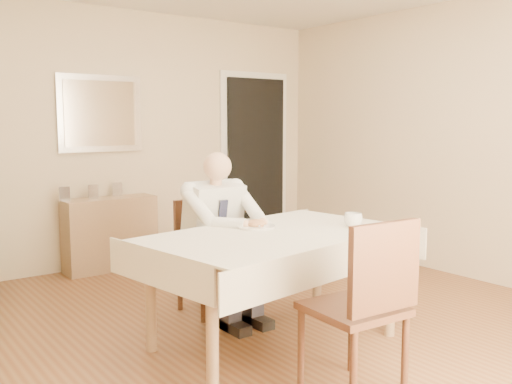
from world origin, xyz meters
TOP-DOWN VIEW (x-y plane):
  - room at (0.00, 0.00)m, footprint 5.00×5.02m
  - doorway at (1.55, 2.46)m, footprint 0.96×0.07m
  - mirror at (-0.35, 2.47)m, footprint 0.86×0.04m
  - dining_table at (-0.23, -0.16)m, footprint 1.86×1.26m
  - chair_far at (-0.23, 0.71)m, footprint 0.42×0.42m
  - chair_near at (-0.32, -1.05)m, footprint 0.49×0.49m
  - seated_man at (-0.23, 0.43)m, footprint 0.48×0.72m
  - plate at (-0.23, 0.03)m, footprint 0.26×0.26m
  - food at (-0.23, 0.03)m, footprint 0.14×0.14m
  - knife at (-0.19, -0.03)m, footprint 0.01×0.13m
  - fork at (-0.27, -0.03)m, footprint 0.01×0.13m
  - coffee_mug at (0.32, -0.34)m, footprint 0.15×0.15m
  - sideboard at (-0.35, 2.32)m, footprint 0.90×0.31m
  - photo_frame_left at (-0.79, 2.33)m, footprint 0.10×0.02m
  - photo_frame_center at (-0.51, 2.33)m, footprint 0.10×0.02m
  - photo_frame_right at (-0.24, 2.39)m, footprint 0.10×0.02m

SIDE VIEW (x-z plane):
  - sideboard at x=-0.35m, z-range 0.00..0.72m
  - chair_far at x=-0.23m, z-range 0.05..0.92m
  - chair_near at x=-0.32m, z-range 0.07..1.04m
  - dining_table at x=-0.23m, z-range 0.29..1.04m
  - seated_man at x=-0.23m, z-range 0.07..1.31m
  - plate at x=-0.23m, z-range 0.75..0.77m
  - knife at x=-0.19m, z-range 0.77..0.78m
  - fork at x=-0.27m, z-range 0.77..0.78m
  - food at x=-0.23m, z-range 0.76..0.81m
  - photo_frame_left at x=-0.79m, z-range 0.72..0.86m
  - photo_frame_center at x=-0.51m, z-range 0.72..0.86m
  - photo_frame_right at x=-0.24m, z-range 0.72..0.86m
  - coffee_mug at x=0.32m, z-range 0.75..0.85m
  - doorway at x=1.55m, z-range -0.05..2.05m
  - room at x=0.00m, z-range 0.00..2.60m
  - mirror at x=-0.35m, z-range 1.17..1.93m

